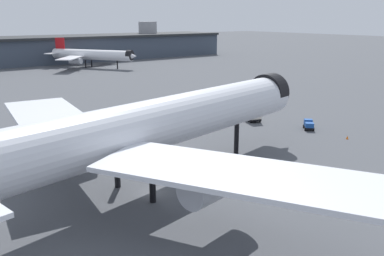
{
  "coord_description": "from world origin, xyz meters",
  "views": [
    {
      "loc": [
        -25.06,
        -42.14,
        21.89
      ],
      "look_at": [
        8.51,
        3.19,
        6.54
      ],
      "focal_mm": 38.25,
      "sensor_mm": 36.0,
      "label": 1
    }
  ],
  "objects_px": {
    "baggage_tug_wing": "(309,125)",
    "traffic_cone_near_nose": "(347,137)",
    "airliner_near_gate": "(148,127)",
    "airliner_far_taxiway": "(91,55)",
    "service_truck_front": "(251,113)"
  },
  "relations": [
    {
      "from": "baggage_tug_wing",
      "to": "traffic_cone_near_nose",
      "type": "xyz_separation_m",
      "value": [
        0.16,
        -8.71,
        -0.67
      ]
    },
    {
      "from": "baggage_tug_wing",
      "to": "airliner_near_gate",
      "type": "bearing_deg",
      "value": 142.58
    },
    {
      "from": "airliner_near_gate",
      "to": "service_truck_front",
      "type": "xyz_separation_m",
      "value": [
        36.65,
        18.34,
        -6.76
      ]
    },
    {
      "from": "airliner_near_gate",
      "to": "traffic_cone_near_nose",
      "type": "xyz_separation_m",
      "value": [
        41.07,
        -2.44,
        -8.05
      ]
    },
    {
      "from": "airliner_near_gate",
      "to": "baggage_tug_wing",
      "type": "distance_m",
      "value": 42.04
    },
    {
      "from": "airliner_near_gate",
      "to": "traffic_cone_near_nose",
      "type": "distance_m",
      "value": 41.93
    },
    {
      "from": "airliner_far_taxiway",
      "to": "traffic_cone_near_nose",
      "type": "distance_m",
      "value": 133.07
    },
    {
      "from": "baggage_tug_wing",
      "to": "traffic_cone_near_nose",
      "type": "distance_m",
      "value": 8.73
    },
    {
      "from": "airliner_near_gate",
      "to": "airliner_far_taxiway",
      "type": "relative_size",
      "value": 1.64
    },
    {
      "from": "airliner_near_gate",
      "to": "traffic_cone_near_nose",
      "type": "relative_size",
      "value": 110.32
    },
    {
      "from": "airliner_near_gate",
      "to": "baggage_tug_wing",
      "type": "xyz_separation_m",
      "value": [
        40.91,
        6.27,
        -7.38
      ]
    },
    {
      "from": "airliner_far_taxiway",
      "to": "baggage_tug_wing",
      "type": "relative_size",
      "value": 11.93
    },
    {
      "from": "service_truck_front",
      "to": "traffic_cone_near_nose",
      "type": "height_order",
      "value": "service_truck_front"
    },
    {
      "from": "airliner_far_taxiway",
      "to": "airliner_near_gate",
      "type": "bearing_deg",
      "value": -52.7
    },
    {
      "from": "airliner_near_gate",
      "to": "airliner_far_taxiway",
      "type": "xyz_separation_m",
      "value": [
        47.92,
        130.35,
        -2.7
      ]
    }
  ]
}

